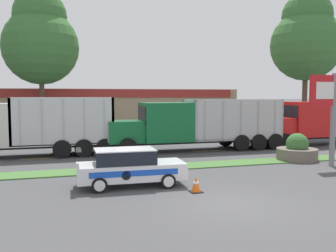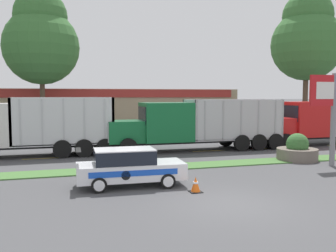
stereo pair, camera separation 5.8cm
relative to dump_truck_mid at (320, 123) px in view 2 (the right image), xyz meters
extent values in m
plane|color=#474749|center=(-13.46, -12.41, -1.64)|extent=(600.00, 600.00, 0.00)
cube|color=#477538|center=(-13.46, -5.36, -1.61)|extent=(120.00, 1.66, 0.06)
cube|color=yellow|center=(-20.11, -0.54, -1.64)|extent=(2.40, 0.14, 0.01)
cube|color=yellow|center=(-14.71, -0.54, -1.64)|extent=(2.40, 0.14, 0.01)
cube|color=yellow|center=(-9.31, -0.54, -1.64)|extent=(2.40, 0.14, 0.01)
cube|color=yellow|center=(-3.91, -0.54, -1.64)|extent=(2.40, 0.14, 0.01)
cube|color=black|center=(1.11, 0.00, -1.02)|extent=(11.57, 1.29, 0.18)
cube|color=red|center=(-3.66, 0.00, -0.22)|extent=(2.03, 1.93, 1.42)
cube|color=#B7B7BC|center=(-4.71, 0.00, -0.22)|extent=(0.06, 1.65, 1.21)
cube|color=red|center=(-1.28, 0.00, 0.37)|extent=(2.73, 2.35, 2.59)
cube|color=black|center=(-2.66, 0.00, 0.82)|extent=(0.04, 2.00, 1.16)
cylinder|color=silver|center=(0.19, -0.76, 1.15)|extent=(0.14, 0.14, 1.57)
cube|color=silver|center=(0.17, 0.00, 0.34)|extent=(0.16, 2.35, 2.42)
cylinder|color=black|center=(-3.66, -1.15, -1.11)|extent=(1.06, 0.30, 1.06)
cylinder|color=black|center=(-3.66, 1.16, -1.11)|extent=(1.06, 0.30, 1.06)
cube|color=black|center=(-10.12, -0.03, -0.99)|extent=(12.15, 1.41, 0.18)
cube|color=#146033|center=(-15.03, -0.03, -0.19)|extent=(2.32, 2.10, 1.41)
cube|color=#B7B7BC|center=(-16.22, -0.03, -0.19)|extent=(0.06, 1.79, 1.20)
cube|color=#146033|center=(-12.25, -0.03, 0.38)|extent=(3.25, 2.56, 2.56)
cube|color=black|center=(-13.89, -0.03, 0.83)|extent=(0.04, 2.17, 1.15)
cylinder|color=silver|center=(-10.52, -0.86, 1.12)|extent=(0.14, 0.14, 1.49)
cube|color=#B7B7BC|center=(-7.33, -0.03, -0.84)|extent=(6.58, 2.56, 0.12)
cube|color=#B7B7BC|center=(-10.54, -0.03, 0.51)|extent=(0.16, 2.56, 2.69)
cube|color=#B7B7BC|center=(-4.12, -0.03, 0.51)|extent=(0.16, 2.56, 2.69)
cube|color=#B7B7BC|center=(-7.33, -1.23, 0.51)|extent=(6.58, 0.16, 2.69)
cube|color=#B7B7BC|center=(-7.33, 1.17, 0.51)|extent=(6.58, 0.16, 2.69)
cube|color=#A3A3A8|center=(-9.96, -1.33, 0.51)|extent=(0.10, 0.04, 2.56)
cube|color=#A3A3A8|center=(-8.65, -1.33, 0.51)|extent=(0.10, 0.04, 2.56)
cube|color=#A3A3A8|center=(-7.33, -1.33, 0.51)|extent=(0.10, 0.04, 2.56)
cube|color=#A3A3A8|center=(-6.02, -1.33, 0.51)|extent=(0.10, 0.04, 2.56)
cube|color=#A3A3A8|center=(-4.70, -1.33, 0.51)|extent=(0.10, 0.04, 2.56)
cylinder|color=black|center=(-15.03, -1.29, -1.08)|extent=(1.12, 0.30, 1.12)
cylinder|color=black|center=(-15.03, 1.23, -1.08)|extent=(1.12, 0.30, 1.12)
cylinder|color=black|center=(-4.64, -1.29, -1.08)|extent=(1.12, 0.30, 1.12)
cylinder|color=black|center=(-4.64, 1.23, -1.08)|extent=(1.12, 0.30, 1.12)
cylinder|color=black|center=(-5.95, -1.29, -1.08)|extent=(1.12, 0.30, 1.12)
cylinder|color=black|center=(-5.95, 1.23, -1.08)|extent=(1.12, 0.30, 1.12)
cylinder|color=black|center=(-7.25, -1.29, -1.08)|extent=(1.12, 0.30, 1.12)
cylinder|color=black|center=(-7.25, 1.23, -1.08)|extent=(1.12, 0.30, 1.12)
cube|color=black|center=(-21.24, 0.45, -1.00)|extent=(10.88, 1.35, 0.18)
cylinder|color=silver|center=(-21.83, -0.35, 1.13)|extent=(0.14, 0.14, 1.51)
cube|color=silver|center=(-18.87, 0.45, -0.85)|extent=(6.13, 2.46, 0.12)
cube|color=silver|center=(-21.85, 0.45, 0.59)|extent=(0.16, 2.46, 2.87)
cube|color=silver|center=(-15.89, 0.45, 0.59)|extent=(0.16, 2.46, 2.87)
cube|color=silver|center=(-18.87, -0.70, 0.59)|extent=(6.13, 0.16, 2.87)
cube|color=silver|center=(-18.87, 1.60, 0.59)|extent=(6.13, 0.16, 2.87)
cube|color=#B2B2B7|center=(-21.32, -0.80, 0.59)|extent=(0.10, 0.04, 2.72)
cube|color=#B2B2B7|center=(-20.10, -0.80, 0.59)|extent=(0.10, 0.04, 2.72)
cube|color=#B2B2B7|center=(-18.87, -0.80, 0.59)|extent=(0.10, 0.04, 2.72)
cube|color=#B2B2B7|center=(-17.64, -0.80, 0.59)|extent=(0.10, 0.04, 2.72)
cube|color=#B2B2B7|center=(-16.42, -0.80, 0.59)|extent=(0.10, 0.04, 2.72)
cylinder|color=black|center=(-16.41, -0.76, -1.09)|extent=(1.11, 0.30, 1.11)
cylinder|color=black|center=(-16.41, 1.66, -1.09)|extent=(1.11, 0.30, 1.11)
cylinder|color=black|center=(-17.70, -0.76, -1.09)|extent=(1.11, 0.30, 1.11)
cylinder|color=black|center=(-17.70, 1.66, -1.09)|extent=(1.11, 0.30, 1.11)
cylinder|color=black|center=(-18.98, -0.76, -1.09)|extent=(1.11, 0.30, 1.11)
cylinder|color=black|center=(-18.98, 1.66, -1.09)|extent=(1.11, 0.30, 1.11)
cube|color=white|center=(-16.31, -8.79, -1.00)|extent=(4.51, 1.86, 0.67)
cube|color=black|center=(-16.58, -8.78, -0.38)|extent=(2.50, 1.58, 0.56)
cube|color=white|center=(-16.58, -8.78, -0.08)|extent=(2.50, 1.58, 0.04)
cube|color=black|center=(-18.44, -8.72, -0.04)|extent=(0.25, 1.37, 0.03)
cube|color=blue|center=(-16.34, -9.65, -0.93)|extent=(3.56, 0.14, 0.24)
cylinder|color=black|center=(-16.68, -9.64, -1.00)|extent=(0.37, 0.02, 0.37)
cylinder|color=black|center=(-14.96, -9.65, -1.33)|extent=(0.62, 0.22, 0.62)
cylinder|color=silver|center=(-14.97, -9.76, -1.33)|extent=(0.43, 0.03, 0.43)
cylinder|color=black|center=(-14.91, -8.03, -1.33)|extent=(0.62, 0.22, 0.62)
cylinder|color=silver|center=(-14.90, -7.92, -1.33)|extent=(0.43, 0.03, 0.43)
cylinder|color=black|center=(-17.72, -9.55, -1.33)|extent=(0.62, 0.22, 0.62)
cylinder|color=silver|center=(-17.73, -9.66, -1.33)|extent=(0.43, 0.03, 0.43)
cylinder|color=black|center=(-17.66, -7.93, -1.33)|extent=(0.62, 0.22, 0.62)
cylinder|color=silver|center=(-17.66, -7.83, -1.33)|extent=(0.43, 0.03, 0.43)
cylinder|color=gray|center=(-5.11, -7.46, 0.84)|extent=(0.28, 0.28, 4.95)
cube|color=red|center=(-5.11, -7.46, 2.40)|extent=(2.99, 0.16, 1.62)
cube|color=white|center=(-5.11, -7.55, 2.40)|extent=(2.39, 0.02, 0.89)
cylinder|color=#6B6056|center=(-5.81, -5.40, -1.30)|extent=(2.33, 2.33, 0.69)
sphere|color=#386B33|center=(-5.81, -5.40, -0.69)|extent=(1.28, 1.28, 1.28)
cube|color=black|center=(-14.07, -10.48, -1.62)|extent=(0.48, 0.48, 0.03)
cone|color=#EA5B14|center=(-14.07, -10.48, -1.32)|extent=(0.37, 0.37, 0.58)
cylinder|color=white|center=(-14.07, -10.48, -1.26)|extent=(0.20, 0.20, 0.07)
cube|color=#9E896B|center=(-16.26, 19.35, 0.57)|extent=(32.15, 12.00, 4.42)
cube|color=maroon|center=(-16.26, 13.30, 2.33)|extent=(30.54, 0.10, 0.80)
cylinder|color=brown|center=(3.33, 6.33, 1.69)|extent=(0.48, 0.48, 6.65)
sphere|color=#386B33|center=(3.33, 6.33, 6.83)|extent=(6.61, 6.61, 6.61)
sphere|color=#386B33|center=(3.33, 6.33, 9.47)|extent=(4.62, 4.62, 4.62)
cylinder|color=brown|center=(-20.46, 11.40, 1.48)|extent=(0.44, 0.44, 6.24)
sphere|color=#386B33|center=(-20.46, 11.40, 6.43)|extent=(6.67, 6.67, 6.67)
sphere|color=#386B33|center=(-20.46, 11.40, 9.10)|extent=(4.67, 4.67, 4.67)
camera|label=1|loc=(-19.25, -23.99, 2.17)|focal=40.00mm
camera|label=2|loc=(-19.20, -24.01, 2.17)|focal=40.00mm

